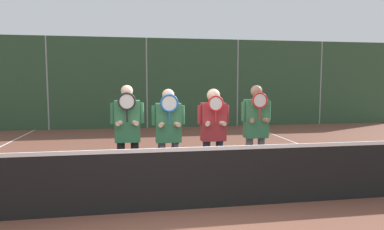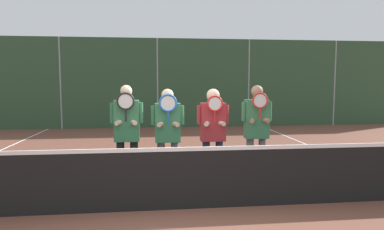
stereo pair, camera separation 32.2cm
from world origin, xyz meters
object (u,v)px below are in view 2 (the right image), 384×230
player_rightmost (257,128)px  car_left_of_center (112,103)px  car_far_left (13,102)px  car_center (210,100)px  player_center_right (213,129)px  player_leftmost (127,130)px  player_center_left (168,131)px

player_rightmost → car_left_of_center: (-3.74, 10.93, -0.18)m
car_far_left → car_center: (9.41, 0.04, 0.01)m
player_center_right → car_far_left: (-7.56, 11.11, -0.10)m
car_far_left → car_center: bearing=0.2°
player_rightmost → car_left_of_center: player_rightmost is taller
car_center → player_center_right: bearing=-99.4°
player_leftmost → car_far_left: 12.72m
player_leftmost → car_center: (3.30, 11.20, -0.10)m
car_far_left → player_leftmost: bearing=-61.3°
car_center → player_leftmost: bearing=-106.4°
car_left_of_center → player_center_left: bearing=-78.8°
player_leftmost → player_center_right: (1.45, 0.05, -0.01)m
car_left_of_center → car_center: car_center is taller
car_left_of_center → car_center: bearing=2.3°
player_center_left → car_left_of_center: (-2.18, 10.97, -0.16)m
player_center_right → car_left_of_center: player_center_right is taller
car_far_left → player_rightmost: bearing=-53.0°
player_leftmost → player_center_left: 0.68m
player_center_left → car_far_left: car_far_left is taller
car_center → player_center_left: bearing=-103.3°
player_rightmost → car_far_left: 13.87m
player_rightmost → car_far_left: car_far_left is taller
car_left_of_center → player_center_right: bearing=-74.9°
player_center_left → player_rightmost: bearing=1.5°
car_left_of_center → player_leftmost: bearing=-82.2°
player_center_left → car_left_of_center: bearing=101.2°
player_rightmost → car_far_left: size_ratio=0.43×
player_center_right → car_left_of_center: (-2.96, 10.96, -0.16)m
player_leftmost → car_left_of_center: (-1.50, 11.01, -0.18)m
player_leftmost → car_center: 11.68m
car_far_left → player_center_left: bearing=-58.6°
player_center_right → car_center: size_ratio=0.38×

